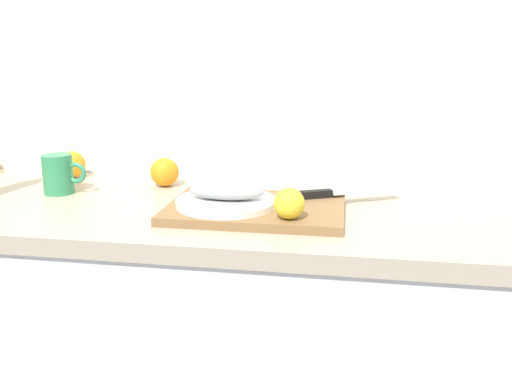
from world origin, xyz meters
TOP-DOWN VIEW (x-y plane):
  - back_wall at (0.00, 0.33)m, footprint 3.20×0.05m
  - kitchen_counter at (0.00, 0.00)m, footprint 2.00×0.60m
  - cutting_board at (0.25, -0.06)m, footprint 0.40×0.28m
  - white_plate at (0.18, -0.07)m, footprint 0.23×0.23m
  - fish_fillet at (0.18, -0.07)m, footprint 0.17×0.07m
  - chef_knife at (0.41, 0.05)m, footprint 0.27×0.15m
  - lemon_0 at (0.33, -0.15)m, footprint 0.07×0.07m
  - coffee_mug_0 at (-0.29, 0.04)m, footprint 0.12×0.08m
  - orange_1 at (-0.35, 0.22)m, footprint 0.08×0.08m
  - orange_2 at (-0.04, 0.16)m, footprint 0.08×0.08m

SIDE VIEW (x-z plane):
  - kitchen_counter at x=0.00m, z-range 0.00..0.90m
  - cutting_board at x=0.25m, z-range 0.90..0.92m
  - white_plate at x=0.18m, z-range 0.92..0.93m
  - chef_knife at x=0.41m, z-range 0.92..0.94m
  - orange_1 at x=-0.35m, z-range 0.90..0.98m
  - orange_2 at x=-0.04m, z-range 0.90..0.98m
  - coffee_mug_0 at x=-0.29m, z-range 0.90..1.00m
  - fish_fillet at x=0.18m, z-range 0.94..0.97m
  - lemon_0 at x=0.33m, z-range 0.92..0.99m
  - back_wall at x=0.00m, z-range 0.00..2.50m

